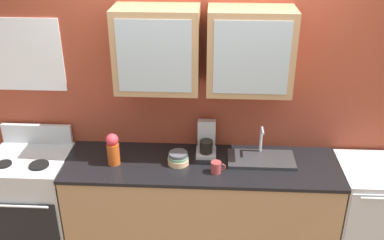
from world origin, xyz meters
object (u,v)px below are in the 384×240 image
at_px(bowl_stack, 178,158).
at_px(cup_near_sink, 216,167).
at_px(dishwasher, 368,212).
at_px(coffee_maker, 206,141).
at_px(stove_range, 35,200).
at_px(vase, 113,149).
at_px(sink_faucet, 261,159).

distance_m(bowl_stack, cup_near_sink, 0.34).
distance_m(cup_near_sink, dishwasher, 1.41).
bearing_deg(coffee_maker, dishwasher, -7.64).
height_order(cup_near_sink, coffee_maker, coffee_maker).
bearing_deg(stove_range, dishwasher, -0.08).
xyz_separation_m(cup_near_sink, coffee_maker, (-0.09, 0.31, 0.06)).
height_order(stove_range, cup_near_sink, stove_range).
distance_m(stove_range, vase, 0.95).
bearing_deg(coffee_maker, sink_faucet, -13.95).
distance_m(dishwasher, coffee_maker, 1.52).
relative_size(sink_faucet, bowl_stack, 3.15).
relative_size(sink_faucet, vase, 2.00).
height_order(vase, dishwasher, vase).
distance_m(stove_range, bowl_stack, 1.38).
xyz_separation_m(bowl_stack, vase, (-0.53, -0.03, 0.09)).
distance_m(bowl_stack, vase, 0.54).
bearing_deg(bowl_stack, vase, -176.69).
distance_m(vase, coffee_maker, 0.79).
distance_m(sink_faucet, bowl_stack, 0.69).
bearing_deg(bowl_stack, sink_faucet, 6.36).
height_order(bowl_stack, vase, vase).
bearing_deg(cup_near_sink, dishwasher, 5.40).
relative_size(sink_faucet, cup_near_sink, 4.61).
bearing_deg(vase, bowl_stack, 3.31).
xyz_separation_m(vase, coffee_maker, (0.76, 0.22, -0.03)).
relative_size(stove_range, cup_near_sink, 8.83).
height_order(cup_near_sink, dishwasher, cup_near_sink).
xyz_separation_m(bowl_stack, coffee_maker, (0.23, 0.19, 0.06)).
xyz_separation_m(stove_range, sink_faucet, (1.98, 0.07, 0.46)).
xyz_separation_m(dishwasher, coffee_maker, (-1.40, 0.19, 0.55)).
height_order(vase, cup_near_sink, vase).
bearing_deg(cup_near_sink, stove_range, 175.43).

